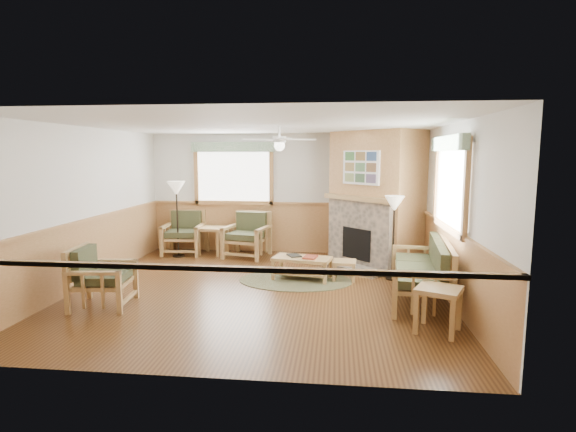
# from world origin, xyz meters

# --- Properties ---
(floor) EXTENTS (6.00, 6.00, 0.01)m
(floor) POSITION_xyz_m (0.00, 0.00, -0.01)
(floor) COLOR #533117
(floor) RESTS_ON ground
(ceiling) EXTENTS (6.00, 6.00, 0.01)m
(ceiling) POSITION_xyz_m (0.00, 0.00, 2.70)
(ceiling) COLOR white
(ceiling) RESTS_ON floor
(wall_back) EXTENTS (6.00, 0.02, 2.70)m
(wall_back) POSITION_xyz_m (0.00, 3.00, 1.35)
(wall_back) COLOR silver
(wall_back) RESTS_ON floor
(wall_front) EXTENTS (6.00, 0.02, 2.70)m
(wall_front) POSITION_xyz_m (0.00, -3.00, 1.35)
(wall_front) COLOR silver
(wall_front) RESTS_ON floor
(wall_left) EXTENTS (0.02, 6.00, 2.70)m
(wall_left) POSITION_xyz_m (-3.00, 0.00, 1.35)
(wall_left) COLOR silver
(wall_left) RESTS_ON floor
(wall_right) EXTENTS (0.02, 6.00, 2.70)m
(wall_right) POSITION_xyz_m (3.00, 0.00, 1.35)
(wall_right) COLOR silver
(wall_right) RESTS_ON floor
(wainscot) EXTENTS (6.00, 6.00, 1.10)m
(wainscot) POSITION_xyz_m (0.00, 0.00, 0.55)
(wainscot) COLOR #AD7A46
(wainscot) RESTS_ON floor
(fireplace) EXTENTS (3.11, 3.11, 2.70)m
(fireplace) POSITION_xyz_m (2.05, 2.05, 1.35)
(fireplace) COLOR #AD7A46
(fireplace) RESTS_ON floor
(window_back) EXTENTS (1.90, 0.16, 1.50)m
(window_back) POSITION_xyz_m (-1.10, 2.96, 2.53)
(window_back) COLOR white
(window_back) RESTS_ON wall_back
(window_right) EXTENTS (0.16, 1.90, 1.50)m
(window_right) POSITION_xyz_m (2.96, -0.20, 2.53)
(window_right) COLOR white
(window_right) RESTS_ON wall_right
(ceiling_fan) EXTENTS (1.59, 1.59, 0.36)m
(ceiling_fan) POSITION_xyz_m (0.30, 0.30, 2.66)
(ceiling_fan) COLOR white
(ceiling_fan) RESTS_ON ceiling
(sofa) EXTENTS (2.10, 1.06, 0.93)m
(sofa) POSITION_xyz_m (2.55, -0.21, 0.46)
(sofa) COLOR tan
(sofa) RESTS_ON floor
(armchair_back_left) EXTENTS (0.90, 0.90, 0.95)m
(armchair_back_left) POSITION_xyz_m (-2.18, 2.55, 0.48)
(armchair_back_left) COLOR tan
(armchair_back_left) RESTS_ON floor
(armchair_back_right) EXTENTS (1.02, 1.02, 0.97)m
(armchair_back_right) POSITION_xyz_m (-0.69, 2.38, 0.48)
(armchair_back_right) COLOR tan
(armchair_back_right) RESTS_ON floor
(armchair_left) EXTENTS (0.89, 0.89, 0.89)m
(armchair_left) POSITION_xyz_m (-2.17, -1.04, 0.45)
(armchair_left) COLOR tan
(armchair_left) RESTS_ON floor
(coffee_table) EXTENTS (1.10, 0.71, 0.41)m
(coffee_table) POSITION_xyz_m (0.65, 0.70, 0.20)
(coffee_table) COLOR tan
(coffee_table) RESTS_ON floor
(end_table_chairs) EXTENTS (0.63, 0.61, 0.62)m
(end_table_chairs) POSITION_xyz_m (-1.51, 2.55, 0.31)
(end_table_chairs) COLOR tan
(end_table_chairs) RESTS_ON floor
(end_table_sofa) EXTENTS (0.68, 0.67, 0.58)m
(end_table_sofa) POSITION_xyz_m (2.55, -1.53, 0.29)
(end_table_sofa) COLOR tan
(end_table_sofa) RESTS_ON floor
(footstool) EXTENTS (0.43, 0.43, 0.35)m
(footstool) POSITION_xyz_m (1.41, 0.74, 0.18)
(footstool) COLOR tan
(footstool) RESTS_ON floor
(braided_rug) EXTENTS (2.67, 2.67, 0.01)m
(braided_rug) POSITION_xyz_m (0.54, 0.59, 0.01)
(braided_rug) COLOR #4E4D31
(braided_rug) RESTS_ON floor
(floor_lamp_left) EXTENTS (0.50, 0.50, 1.67)m
(floor_lamp_left) POSITION_xyz_m (-2.20, 2.23, 0.84)
(floor_lamp_left) COLOR black
(floor_lamp_left) RESTS_ON floor
(floor_lamp_right) EXTENTS (0.41, 0.41, 1.52)m
(floor_lamp_right) POSITION_xyz_m (2.27, 0.88, 0.76)
(floor_lamp_right) COLOR black
(floor_lamp_right) RESTS_ON floor
(book_red) EXTENTS (0.27, 0.34, 0.03)m
(book_red) POSITION_xyz_m (0.80, 0.65, 0.44)
(book_red) COLOR maroon
(book_red) RESTS_ON coffee_table
(book_dark) EXTENTS (0.30, 0.33, 0.03)m
(book_dark) POSITION_xyz_m (0.50, 0.77, 0.43)
(book_dark) COLOR black
(book_dark) RESTS_ON coffee_table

